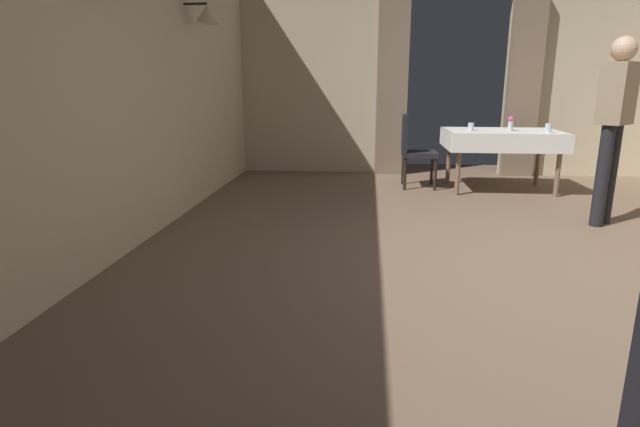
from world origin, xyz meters
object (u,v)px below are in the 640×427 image
Objects in this scene: chair_mid_left at (413,148)px; person_waiter_by_doorway at (615,116)px; dining_table_mid at (502,137)px; glass_mid_b at (471,127)px; flower_vase_mid at (511,123)px; glass_mid_c at (548,128)px.

person_waiter_by_doorway is (1.66, -1.66, 0.51)m from chair_mid_left.
glass_mid_b is at bearing -168.13° from dining_table_mid.
person_waiter_by_doorway reaches higher than glass_mid_b.
flower_vase_mid is 1.86× the size of glass_mid_b.
flower_vase_mid is (1.14, -0.15, 0.33)m from chair_mid_left.
flower_vase_mid reaches higher than glass_mid_b.
dining_table_mid is 0.81× the size of person_waiter_by_doorway.
glass_mid_c is at bearing -34.28° from dining_table_mid.
chair_mid_left is 9.55× the size of glass_mid_b.
dining_table_mid is at bearing 109.94° from person_waiter_by_doorway.
dining_table_mid is at bearing 11.87° from glass_mid_b.
dining_table_mid is at bearing 127.99° from flower_vase_mid.
dining_table_mid is 12.57× the size of glass_mid_c.
dining_table_mid is 0.21m from flower_vase_mid.
flower_vase_mid reaches higher than chair_mid_left.
person_waiter_by_doorway is at bearing -71.19° from flower_vase_mid.
person_waiter_by_doorway is at bearing -56.73° from glass_mid_b.
chair_mid_left is 0.75m from glass_mid_b.
flower_vase_mid is at bearing -52.01° from dining_table_mid.
glass_mid_c is (1.52, -0.37, 0.29)m from chair_mid_left.
glass_mid_c is (0.85, -0.21, 0.01)m from glass_mid_b.
dining_table_mid is 1.50× the size of chair_mid_left.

